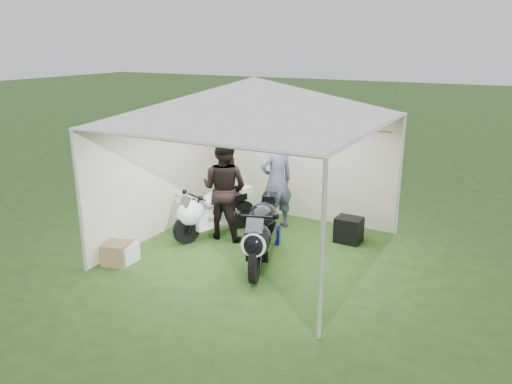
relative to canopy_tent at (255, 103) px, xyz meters
The scene contains 10 objects.
ground 2.58m from the canopy_tent, 89.22° to the right, with size 80.00×80.00×0.00m, color #27451B.
canopy_tent is the anchor object (origin of this frame).
motorcycle_white 2.32m from the canopy_tent, 169.92° to the left, with size 0.89×1.75×0.90m.
motorcycle_black 2.09m from the canopy_tent, 52.34° to the right, with size 0.95×2.04×1.04m.
paddock_stand 2.47m from the canopy_tent, 79.77° to the left, with size 0.39×0.24×0.29m, color #1517B4.
person_dark_jacket 1.84m from the canopy_tent, 160.28° to the left, with size 0.91×0.71×1.88m, color black.
person_blue_jacket 2.00m from the canopy_tent, 97.80° to the left, with size 0.70×0.46×1.91m, color slate.
equipment_box 2.93m from the canopy_tent, 40.52° to the left, with size 0.47×0.37×0.47m, color black.
crate_0 3.32m from the canopy_tent, 140.23° to the right, with size 0.47×0.36×0.31m, color silver.
crate_1 3.36m from the canopy_tent, 138.00° to the right, with size 0.40×0.40×0.36m, color olive.
Camera 1 is at (3.89, -7.15, 3.54)m, focal length 35.00 mm.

